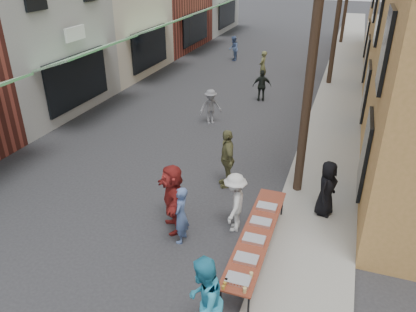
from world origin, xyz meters
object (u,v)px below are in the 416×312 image
Objects in this scene: serving_table at (257,234)px; catering_tray_sausage at (238,280)px; guest_front_c at (203,303)px; server at (327,188)px; utility_pole_near at (314,44)px.

catering_tray_sausage is (-0.00, -1.65, 0.08)m from serving_table.
guest_front_c reaches higher than serving_table.
server is (1.38, 4.01, 0.11)m from catering_tray_sausage.
guest_front_c is (-0.40, -2.61, 0.26)m from serving_table.
utility_pole_near is 5.13m from serving_table.
utility_pole_near reaches higher than guest_front_c.
server is at bearing 169.16° from guest_front_c.
utility_pole_near is 6.30m from catering_tray_sausage.
serving_table is at bearing 90.00° from catering_tray_sausage.
catering_tray_sausage is 4.24m from server.
guest_front_c is (-0.40, -0.96, 0.19)m from catering_tray_sausage.
guest_front_c is at bearing 176.47° from server.
serving_table is 2.66m from guest_front_c.
utility_pole_near is at bearing 84.37° from catering_tray_sausage.
catering_tray_sausage is (-0.50, -5.07, -3.71)m from utility_pole_near.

